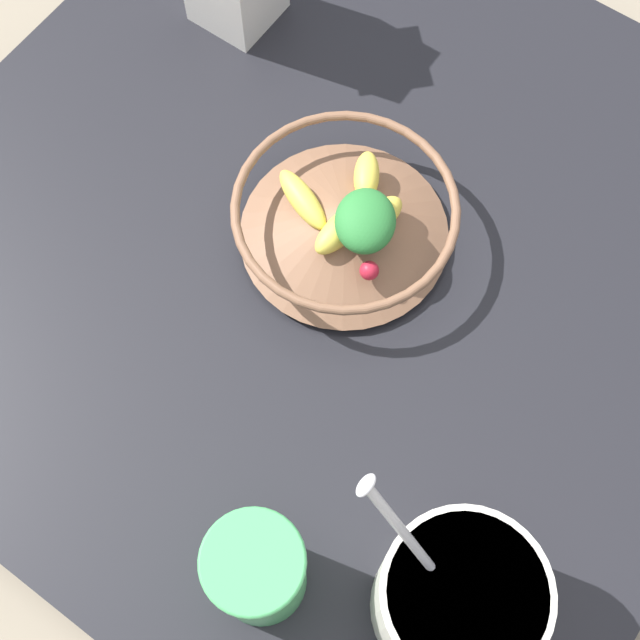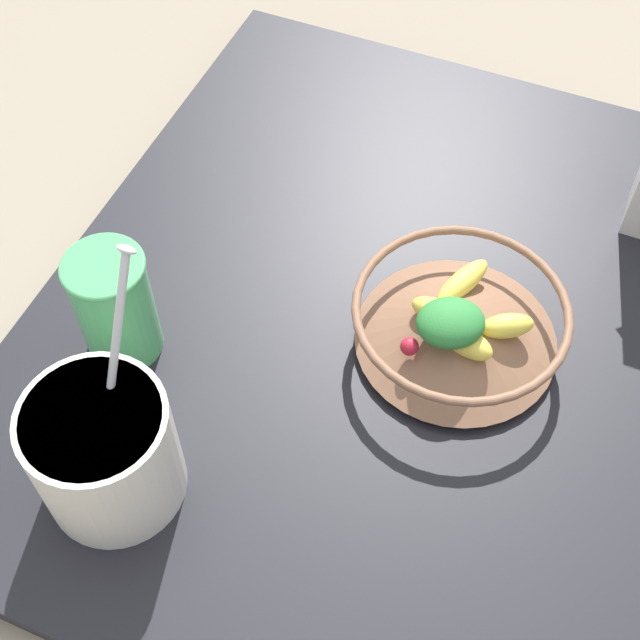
# 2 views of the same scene
# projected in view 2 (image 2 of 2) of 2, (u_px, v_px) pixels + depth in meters

# --- Properties ---
(ground_plane) EXTENTS (6.00, 6.00, 0.00)m
(ground_plane) POSITION_uv_depth(u_px,v_px,m) (443.00, 350.00, 1.03)
(ground_plane) COLOR gray
(countertop) EXTENTS (0.91, 0.91, 0.03)m
(countertop) POSITION_uv_depth(u_px,v_px,m) (445.00, 343.00, 1.01)
(countertop) COLOR black
(countertop) RESTS_ON ground_plane
(fruit_bowl) EXTENTS (0.24, 0.24, 0.09)m
(fruit_bowl) POSITION_uv_depth(u_px,v_px,m) (459.00, 323.00, 0.96)
(fruit_bowl) COLOR brown
(fruit_bowl) RESTS_ON countertop
(yogurt_tub) EXTENTS (0.18, 0.14, 0.26)m
(yogurt_tub) POSITION_uv_depth(u_px,v_px,m) (104.00, 448.00, 0.84)
(yogurt_tub) COLOR silver
(yogurt_tub) RESTS_ON countertop
(drinking_cup) EXTENTS (0.09, 0.09, 0.14)m
(drinking_cup) POSITION_uv_depth(u_px,v_px,m) (115.00, 305.00, 0.94)
(drinking_cup) COLOR #4CB266
(drinking_cup) RESTS_ON countertop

